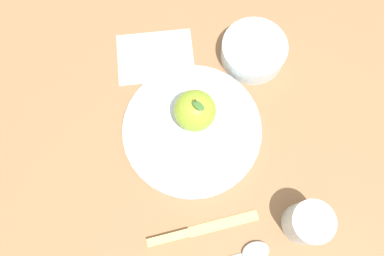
{
  "coord_description": "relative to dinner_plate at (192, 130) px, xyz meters",
  "views": [
    {
      "loc": [
        0.14,
        -0.09,
        0.69
      ],
      "look_at": [
        -0.03,
        0.02,
        0.02
      ],
      "focal_mm": 35.18,
      "sensor_mm": 36.0,
      "label": 1
    }
  ],
  "objects": [
    {
      "name": "spoon",
      "position": [
        0.24,
        -0.05,
        -0.0
      ],
      "size": [
        0.07,
        0.16,
        0.01
      ],
      "color": "silver",
      "rests_on": "ground_plane"
    },
    {
      "name": "ground_plane",
      "position": [
        0.03,
        -0.02,
        -0.01
      ],
      "size": [
        2.4,
        2.4,
        0.0
      ],
      "primitive_type": "plane",
      "color": "olive"
    },
    {
      "name": "linen_napkin",
      "position": [
        -0.17,
        0.02,
        -0.01
      ],
      "size": [
        0.17,
        0.19,
        0.0
      ],
      "primitive_type": "cube",
      "rotation": [
        0.0,
        0.0,
        5.81
      ],
      "color": "beige",
      "rests_on": "ground_plane"
    },
    {
      "name": "dinner_plate",
      "position": [
        0.0,
        0.0,
        0.0
      ],
      "size": [
        0.26,
        0.26,
        0.02
      ],
      "color": "silver",
      "rests_on": "ground_plane"
    },
    {
      "name": "side_bowl",
      "position": [
        -0.07,
        0.19,
        0.02
      ],
      "size": [
        0.13,
        0.13,
        0.04
      ],
      "color": "silver",
      "rests_on": "ground_plane"
    },
    {
      "name": "cup",
      "position": [
        0.25,
        0.07,
        0.03
      ],
      "size": [
        0.07,
        0.07,
        0.08
      ],
      "color": "silver",
      "rests_on": "ground_plane"
    },
    {
      "name": "apple",
      "position": [
        -0.02,
        0.02,
        0.05
      ],
      "size": [
        0.08,
        0.08,
        0.09
      ],
      "color": "#8CB22D",
      "rests_on": "dinner_plate"
    },
    {
      "name": "knife",
      "position": [
        0.16,
        -0.1,
        -0.01
      ],
      "size": [
        0.08,
        0.19,
        0.01
      ],
      "color": "#D8B766",
      "rests_on": "ground_plane"
    }
  ]
}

